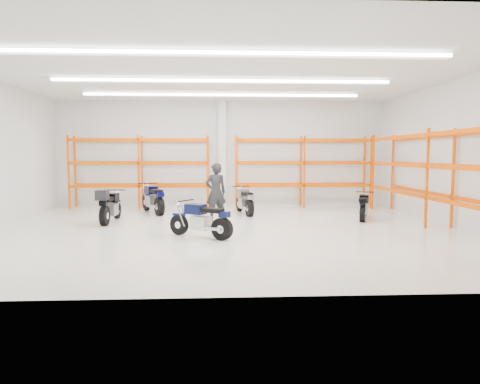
{
  "coord_description": "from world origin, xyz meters",
  "views": [
    {
      "loc": [
        -0.13,
        -12.46,
        2.21
      ],
      "look_at": [
        0.5,
        0.5,
        1.08
      ],
      "focal_mm": 32.0,
      "sensor_mm": 36.0,
      "label": 1
    }
  ],
  "objects_px": {
    "motorcycle_back_d": "(364,207)",
    "standing_man": "(216,192)",
    "motorcycle_back_b": "(153,199)",
    "structural_column": "(222,154)",
    "motorcycle_main": "(203,221)",
    "motorcycle_back_c": "(245,201)",
    "motorcycle_back_a": "(109,206)"
  },
  "relations": [
    {
      "from": "motorcycle_back_d",
      "to": "standing_man",
      "type": "relative_size",
      "value": 0.92
    },
    {
      "from": "standing_man",
      "to": "structural_column",
      "type": "height_order",
      "value": "structural_column"
    },
    {
      "from": "motorcycle_main",
      "to": "structural_column",
      "type": "distance_m",
      "value": 7.25
    },
    {
      "from": "motorcycle_main",
      "to": "motorcycle_back_c",
      "type": "height_order",
      "value": "motorcycle_back_c"
    },
    {
      "from": "structural_column",
      "to": "motorcycle_back_d",
      "type": "bearing_deg",
      "value": -40.19
    },
    {
      "from": "motorcycle_back_d",
      "to": "structural_column",
      "type": "bearing_deg",
      "value": 139.81
    },
    {
      "from": "standing_man",
      "to": "structural_column",
      "type": "bearing_deg",
      "value": -110.33
    },
    {
      "from": "motorcycle_back_c",
      "to": "motorcycle_back_d",
      "type": "bearing_deg",
      "value": -20.58
    },
    {
      "from": "motorcycle_back_b",
      "to": "motorcycle_back_d",
      "type": "distance_m",
      "value": 7.65
    },
    {
      "from": "motorcycle_back_b",
      "to": "motorcycle_back_c",
      "type": "xyz_separation_m",
      "value": [
        3.44,
        -0.44,
        -0.05
      ]
    },
    {
      "from": "motorcycle_main",
      "to": "standing_man",
      "type": "bearing_deg",
      "value": 83.44
    },
    {
      "from": "motorcycle_back_d",
      "to": "standing_man",
      "type": "xyz_separation_m",
      "value": [
        -5.03,
        -0.1,
        0.54
      ]
    },
    {
      "from": "motorcycle_back_b",
      "to": "structural_column",
      "type": "height_order",
      "value": "structural_column"
    },
    {
      "from": "motorcycle_main",
      "to": "standing_man",
      "type": "height_order",
      "value": "standing_man"
    },
    {
      "from": "motorcycle_main",
      "to": "motorcycle_back_d",
      "type": "xyz_separation_m",
      "value": [
        5.36,
        2.96,
        -0.03
      ]
    },
    {
      "from": "motorcycle_back_b",
      "to": "motorcycle_back_c",
      "type": "bearing_deg",
      "value": -7.27
    },
    {
      "from": "motorcycle_back_a",
      "to": "standing_man",
      "type": "distance_m",
      "value": 3.48
    },
    {
      "from": "motorcycle_back_c",
      "to": "standing_man",
      "type": "relative_size",
      "value": 1.06
    },
    {
      "from": "motorcycle_back_b",
      "to": "motorcycle_back_c",
      "type": "relative_size",
      "value": 1.03
    },
    {
      "from": "motorcycle_back_b",
      "to": "motorcycle_main",
      "type": "bearing_deg",
      "value": -67.3
    },
    {
      "from": "structural_column",
      "to": "standing_man",
      "type": "bearing_deg",
      "value": -93.38
    },
    {
      "from": "motorcycle_main",
      "to": "motorcycle_back_b",
      "type": "xyz_separation_m",
      "value": [
        -2.05,
        4.89,
        0.06
      ]
    },
    {
      "from": "motorcycle_back_c",
      "to": "motorcycle_back_d",
      "type": "xyz_separation_m",
      "value": [
        3.97,
        -1.49,
        -0.05
      ]
    },
    {
      "from": "motorcycle_main",
      "to": "motorcycle_back_d",
      "type": "bearing_deg",
      "value": 28.91
    },
    {
      "from": "motorcycle_main",
      "to": "motorcycle_back_c",
      "type": "distance_m",
      "value": 4.66
    },
    {
      "from": "motorcycle_back_a",
      "to": "motorcycle_back_d",
      "type": "relative_size",
      "value": 1.23
    },
    {
      "from": "motorcycle_back_c",
      "to": "motorcycle_back_a",
      "type": "bearing_deg",
      "value": -158.27
    },
    {
      "from": "motorcycle_back_c",
      "to": "standing_man",
      "type": "distance_m",
      "value": 1.98
    },
    {
      "from": "motorcycle_back_b",
      "to": "motorcycle_back_d",
      "type": "height_order",
      "value": "motorcycle_back_b"
    },
    {
      "from": "motorcycle_main",
      "to": "motorcycle_back_b",
      "type": "bearing_deg",
      "value": 112.7
    },
    {
      "from": "motorcycle_back_a",
      "to": "standing_man",
      "type": "height_order",
      "value": "standing_man"
    },
    {
      "from": "motorcycle_back_b",
      "to": "standing_man",
      "type": "bearing_deg",
      "value": -40.54
    }
  ]
}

